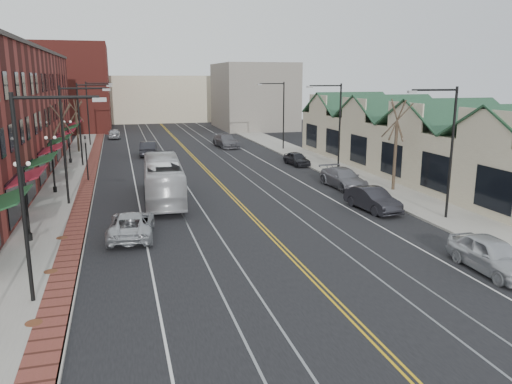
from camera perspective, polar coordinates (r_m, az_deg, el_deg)
ground at (r=22.94m, az=5.99°, el=-9.29°), size 160.00×160.00×0.00m
sidewalk_left at (r=40.84m, az=-20.83°, el=-0.03°), size 4.00×120.00×0.15m
sidewalk_right at (r=45.24m, az=10.97°, el=1.78°), size 4.00×120.00×0.15m
building_right at (r=47.84m, az=17.57°, el=4.72°), size 8.00×36.00×4.60m
backdrop_left at (r=90.10m, az=-21.00°, el=11.07°), size 14.00×18.00×14.00m
backdrop_mid at (r=105.10m, az=-11.30°, el=10.45°), size 22.00×14.00×9.00m
backdrop_right at (r=87.81m, az=-0.31°, el=10.90°), size 12.00×16.00×11.00m
streetlight_l_0 at (r=20.30m, az=-24.10°, el=1.51°), size 3.33×0.25×8.00m
streetlight_l_1 at (r=36.04m, az=-20.50°, el=6.36°), size 3.33×0.25×8.00m
streetlight_l_2 at (r=51.94m, az=-19.08°, el=8.25°), size 3.33×0.25×8.00m
streetlight_l_3 at (r=67.89m, az=-18.31°, el=9.25°), size 3.33×0.25×8.00m
streetlight_r_0 at (r=32.15m, az=20.90°, el=5.62°), size 3.33×0.25×8.00m
streetlight_r_1 at (r=45.96m, az=9.05°, el=8.27°), size 3.33×0.25×8.00m
streetlight_r_2 at (r=60.86m, az=2.77°, el=9.52°), size 3.33×0.25×8.00m
lamppost_l_1 at (r=28.88m, az=-24.79°, el=-1.17°), size 0.84×0.28×4.27m
lamppost_l_2 at (r=40.54m, az=-22.20°, el=2.83°), size 0.84×0.28×4.27m
lamppost_l_3 at (r=54.33m, az=-20.59°, el=5.31°), size 0.84×0.28×4.27m
tree_left_near at (r=46.24m, az=-21.16°, el=5.70°), size 1.78×1.37×6.48m
tree_left_far at (r=62.12m, az=-19.79°, el=7.23°), size 1.66×1.28×6.02m
tree_right_mid at (r=39.71m, az=15.68°, el=5.38°), size 1.90×1.46×6.93m
manhole_near at (r=19.93m, az=-24.07°, el=-13.49°), size 0.60×0.60×0.02m
manhole_mid at (r=24.48m, az=-22.41°, el=-8.38°), size 0.60×0.60×0.02m
manhole_far at (r=29.18m, az=-21.30°, el=-4.89°), size 0.60×0.60×0.02m
traffic_signal at (r=44.25m, az=-18.82°, el=4.07°), size 0.18×0.15×3.80m
transit_bus at (r=36.40m, az=-10.57°, el=1.43°), size 3.11×11.02×3.04m
parked_suv at (r=28.48m, az=-14.04°, el=-3.63°), size 2.85×5.36×1.43m
parked_car_a at (r=25.20m, az=25.36°, el=-6.50°), size 2.00×4.76×1.61m
parked_car_b at (r=33.95m, az=13.19°, el=-0.83°), size 2.17×4.81×1.53m
parked_car_c at (r=40.59m, az=9.96°, el=1.57°), size 2.50×5.48×1.55m
parked_car_d at (r=50.50m, az=4.69°, el=3.82°), size 1.92×4.06×1.34m
distant_car_left at (r=57.84m, az=-12.20°, el=4.87°), size 2.20×5.08×1.62m
distant_car_right at (r=63.57m, az=-3.44°, el=5.85°), size 2.91×5.86×1.64m
distant_car_far at (r=75.48m, az=-15.91°, el=6.44°), size 1.78×4.31×1.46m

